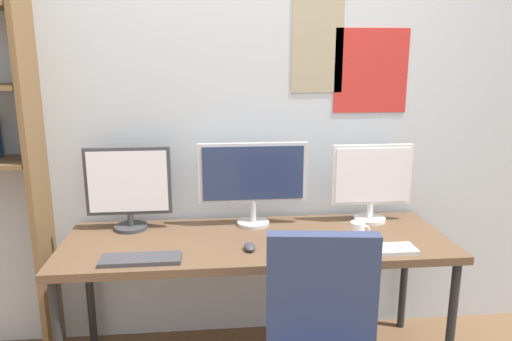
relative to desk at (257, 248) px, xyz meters
The scene contains 9 objects.
wall_back 0.74m from the desk, 89.81° to the left, with size 4.38×0.11×2.60m.
desk is the anchor object (origin of this frame).
monitor_left 0.76m from the desk, 162.45° to the left, with size 0.45×0.18×0.45m.
monitor_center 0.39m from the desk, 90.00° to the left, with size 0.60×0.18×0.46m.
monitor_right 0.76m from the desk, 17.55° to the left, with size 0.46×0.18×0.44m.
keyboard_left 0.61m from the desk, 157.67° to the right, with size 0.37×0.13×0.02m, color #38383D.
keyboard_right 0.61m from the desk, 22.33° to the right, with size 0.37×0.13×0.02m, color silver.
computer_mouse 0.17m from the desk, 109.02° to the right, with size 0.06×0.10×0.03m, color #38383D.
coffee_mug 0.53m from the desk, ahead, with size 0.11×0.08×0.09m.
Camera 1 is at (-0.23, -1.70, 1.65)m, focal length 33.30 mm.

